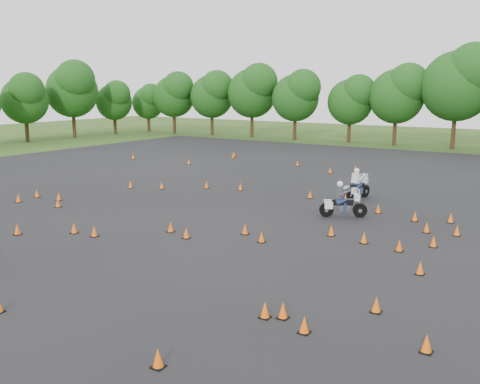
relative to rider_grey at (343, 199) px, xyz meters
name	(u,v)px	position (x,y,z in m)	size (l,w,h in m)	color
ground	(191,233)	(-4.49, -6.49, -0.91)	(140.00, 140.00, 0.00)	#2D5119
asphalt_pad	(260,208)	(-4.49, -0.49, -0.91)	(62.00, 62.00, 0.00)	black
treeline	(434,105)	(-2.69, 28.81, 3.71)	(87.11, 32.16, 11.17)	#1A4915
traffic_cones	(274,208)	(-3.43, -0.91, -0.68)	(36.65, 32.63, 0.45)	#FF630A
rider_grey	(343,199)	(0.00, 0.00, 0.00)	(2.35, 0.72, 1.82)	#373A3E
rider_white	(357,184)	(-0.98, 4.50, 0.00)	(2.35, 0.72, 1.81)	silver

